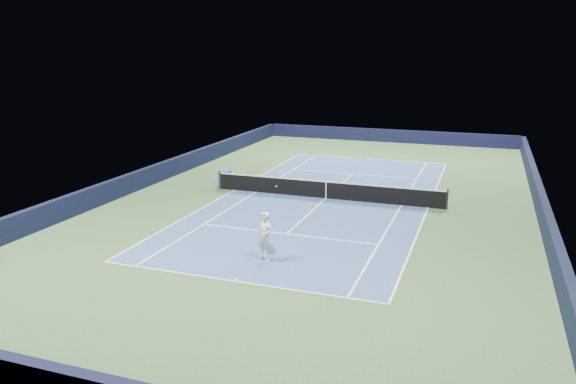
% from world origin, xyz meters
% --- Properties ---
extents(ground, '(40.00, 40.00, 0.00)m').
position_xyz_m(ground, '(0.00, 0.00, 0.00)').
color(ground, '#31502C').
rests_on(ground, ground).
extents(wall_far, '(22.00, 0.35, 1.10)m').
position_xyz_m(wall_far, '(0.00, 19.82, 0.55)').
color(wall_far, black).
rests_on(wall_far, ground).
extents(wall_right, '(0.35, 40.00, 1.10)m').
position_xyz_m(wall_right, '(10.82, 0.00, 0.55)').
color(wall_right, black).
rests_on(wall_right, ground).
extents(wall_left, '(0.35, 40.00, 1.10)m').
position_xyz_m(wall_left, '(-10.82, 0.00, 0.55)').
color(wall_left, black).
rests_on(wall_left, ground).
extents(court_surface, '(10.97, 23.77, 0.01)m').
position_xyz_m(court_surface, '(0.00, 0.00, 0.00)').
color(court_surface, '#2C4D7E').
rests_on(court_surface, ground).
extents(baseline_far, '(10.97, 0.08, 0.00)m').
position_xyz_m(baseline_far, '(0.00, 11.88, 0.01)').
color(baseline_far, white).
rests_on(baseline_far, ground).
extents(baseline_near, '(10.97, 0.08, 0.00)m').
position_xyz_m(baseline_near, '(0.00, -11.88, 0.01)').
color(baseline_near, white).
rests_on(baseline_near, ground).
extents(sideline_doubles_right, '(0.08, 23.77, 0.00)m').
position_xyz_m(sideline_doubles_right, '(5.49, 0.00, 0.01)').
color(sideline_doubles_right, white).
rests_on(sideline_doubles_right, ground).
extents(sideline_doubles_left, '(0.08, 23.77, 0.00)m').
position_xyz_m(sideline_doubles_left, '(-5.49, 0.00, 0.01)').
color(sideline_doubles_left, white).
rests_on(sideline_doubles_left, ground).
extents(sideline_singles_right, '(0.08, 23.77, 0.00)m').
position_xyz_m(sideline_singles_right, '(4.12, 0.00, 0.01)').
color(sideline_singles_right, white).
rests_on(sideline_singles_right, ground).
extents(sideline_singles_left, '(0.08, 23.77, 0.00)m').
position_xyz_m(sideline_singles_left, '(-4.12, 0.00, 0.01)').
color(sideline_singles_left, white).
rests_on(sideline_singles_left, ground).
extents(service_line_far, '(8.23, 0.08, 0.00)m').
position_xyz_m(service_line_far, '(0.00, 6.40, 0.01)').
color(service_line_far, white).
rests_on(service_line_far, ground).
extents(service_line_near, '(8.23, 0.08, 0.00)m').
position_xyz_m(service_line_near, '(0.00, -6.40, 0.01)').
color(service_line_near, white).
rests_on(service_line_near, ground).
extents(center_service_line, '(0.08, 12.80, 0.00)m').
position_xyz_m(center_service_line, '(0.00, 0.00, 0.01)').
color(center_service_line, white).
rests_on(center_service_line, ground).
extents(center_mark_far, '(0.08, 0.30, 0.00)m').
position_xyz_m(center_mark_far, '(0.00, 11.73, 0.01)').
color(center_mark_far, white).
rests_on(center_mark_far, ground).
extents(center_mark_near, '(0.08, 0.30, 0.00)m').
position_xyz_m(center_mark_near, '(0.00, -11.73, 0.01)').
color(center_mark_near, white).
rests_on(center_mark_near, ground).
extents(tennis_net, '(12.90, 0.10, 1.07)m').
position_xyz_m(tennis_net, '(0.00, 0.00, 0.50)').
color(tennis_net, black).
rests_on(tennis_net, ground).
extents(sponsor_cube, '(0.64, 0.56, 0.96)m').
position_xyz_m(sponsor_cube, '(-6.40, 0.58, 0.48)').
color(sponsor_cube, blue).
rests_on(sponsor_cube, ground).
extents(tennis_player, '(0.91, 1.39, 2.79)m').
position_xyz_m(tennis_player, '(0.30, -9.66, 0.98)').
color(tennis_player, white).
rests_on(tennis_player, ground).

